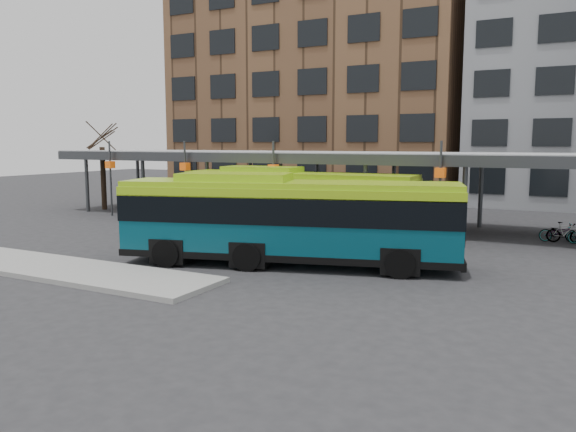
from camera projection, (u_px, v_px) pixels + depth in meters
name	position (u px, v px, depth m)	size (l,w,h in m)	color
ground	(218.00, 269.00, 21.06)	(120.00, 120.00, 0.00)	#28282B
boarding_island	(50.00, 267.00, 20.92)	(14.00, 3.00, 0.18)	gray
canopy	(346.00, 157.00, 31.89)	(40.00, 6.53, 4.80)	#999B9E
tree	(103.00, 175.00, 39.53)	(1.64, 1.64, 5.60)	black
building_brick	(323.00, 75.00, 52.34)	(26.00, 14.00, 22.00)	brown
bus_front	(287.00, 218.00, 21.50)	(13.10, 6.04, 3.54)	#074150
bus_rear	(296.00, 199.00, 29.35)	(12.56, 3.13, 3.44)	#074150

